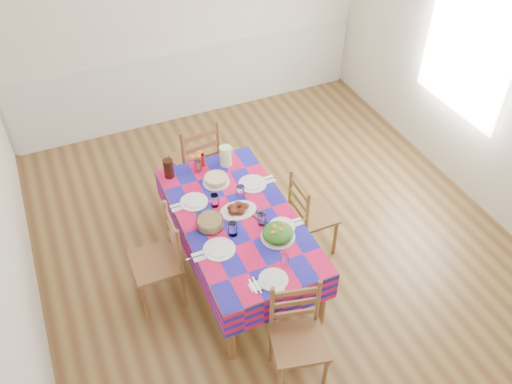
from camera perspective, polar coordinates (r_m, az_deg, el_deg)
room at (r=4.59m, az=2.20°, el=6.57°), size 4.58×5.08×2.78m
wainscot at (r=7.02m, az=-6.92°, el=11.47°), size 4.41×0.06×0.92m
window_right at (r=5.91m, az=21.42°, el=13.92°), size 0.00×1.40×1.40m
dining_table at (r=4.75m, az=-1.89°, el=-3.33°), size 0.98×1.82×0.71m
setting_near_head at (r=4.25m, az=2.22°, el=-8.48°), size 0.38×0.25×0.11m
setting_left_near at (r=4.46m, az=-3.45°, el=-5.28°), size 0.49×0.29×0.13m
setting_left_far at (r=4.83m, az=-5.83°, el=-1.01°), size 0.46×0.27×0.12m
setting_right_near at (r=4.61m, az=2.03°, el=-3.36°), size 0.43×0.25×0.11m
setting_right_far at (r=4.95m, az=-0.75°, el=0.58°), size 0.49×0.28×0.13m
meat_platter at (r=4.73m, az=-1.91°, el=-1.82°), size 0.33×0.24×0.06m
salad_platter at (r=4.50m, az=2.32°, el=-4.38°), size 0.29×0.29×0.12m
pasta_bowl at (r=4.61m, az=-4.86°, el=-3.24°), size 0.23×0.23×0.08m
cake at (r=5.03m, az=-4.22°, el=1.28°), size 0.25×0.25×0.07m
serving_utensils at (r=4.68m, az=0.35°, el=-2.75°), size 0.12×0.27×0.01m
flower_vase at (r=5.14m, az=-6.17°, el=3.02°), size 0.14×0.11×0.22m
hot_sauce at (r=5.21m, az=-5.63°, el=3.47°), size 0.04×0.04×0.16m
green_pitcher at (r=5.19m, az=-3.22°, el=3.82°), size 0.12×0.12×0.20m
tea_pitcher at (r=5.11m, az=-9.19°, el=2.46°), size 0.09×0.09×0.19m
name_card at (r=4.16m, az=2.54°, el=-10.33°), size 0.08×0.02×0.02m
chair_near at (r=4.24m, az=4.40°, el=-15.04°), size 0.49×0.47×0.93m
chair_far at (r=5.65m, az=-6.23°, el=3.23°), size 0.49×0.47×1.01m
chair_left at (r=4.74m, az=-9.99°, el=-7.13°), size 0.41×0.43×0.96m
chair_right at (r=5.11m, az=5.67°, el=-2.47°), size 0.38×0.40×0.90m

